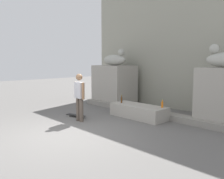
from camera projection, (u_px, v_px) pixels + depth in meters
name	position (u px, v px, depth m)	size (l,w,h in m)	color
ground_plane	(65.00, 136.00, 6.81)	(40.00, 40.00, 0.00)	#605E5B
facade_wall	(179.00, 46.00, 10.46)	(9.75, 0.60, 5.54)	#999888
pedestal_left	(114.00, 85.00, 11.75)	(1.84, 1.40, 1.89)	#A39E93
statue_reclining_left	(115.00, 59.00, 11.57)	(1.66, 0.76, 0.78)	#AFAFA5
ledge_block	(138.00, 111.00, 8.94)	(2.21, 0.87, 0.47)	#A39E93
skater	(79.00, 95.00, 8.35)	(0.54, 0.23, 1.67)	brown
skateboard	(76.00, 115.00, 9.06)	(0.82, 0.39, 0.08)	black
bottle_brown	(122.00, 100.00, 9.35)	(0.06, 0.06, 0.31)	#593314
bottle_orange	(162.00, 104.00, 8.44)	(0.08, 0.08, 0.27)	orange
stair_step	(149.00, 112.00, 9.38)	(7.29, 0.50, 0.21)	gray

